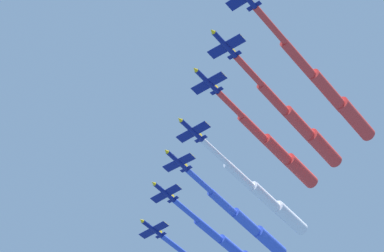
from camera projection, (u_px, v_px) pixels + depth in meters
name	position (u px, v px, depth m)	size (l,w,h in m)	color
jet_lead	(329.00, 91.00, 216.56)	(58.80, 23.17, 3.97)	navy
jet_port_inner	(300.00, 125.00, 225.08)	(53.86, 21.29, 3.83)	navy
jet_starboard_inner	(278.00, 150.00, 236.11)	(51.32, 21.01, 3.84)	navy
jet_port_mid	(266.00, 198.00, 246.96)	(55.41, 22.24, 3.90)	navy
jet_starboard_mid	(248.00, 223.00, 258.94)	(55.23, 21.24, 3.81)	navy
jet_port_outer	(233.00, 249.00, 269.91)	(54.90, 21.72, 3.99)	navy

